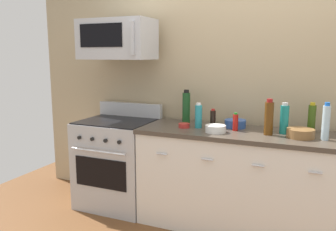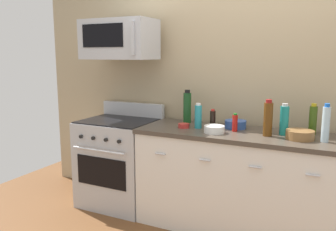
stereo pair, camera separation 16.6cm
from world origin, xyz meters
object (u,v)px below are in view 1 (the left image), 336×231
(range_oven, at_px, (118,162))
(bowl_white_ceramic, at_px, (215,128))
(bottle_wine_green, at_px, (186,107))
(bowl_red_small, at_px, (184,125))
(bottle_dish_soap, at_px, (199,116))
(bottle_sparkling_teal, at_px, (284,119))
(bowl_wooden_salad, at_px, (300,133))
(bottle_olive_oil, at_px, (312,118))
(bottle_hot_sauce_red, at_px, (235,122))
(bottle_soy_sauce_dark, at_px, (213,119))
(bottle_wine_amber, at_px, (269,118))
(bowl_blue_mixing, at_px, (235,123))
(microwave, at_px, (117,39))
(bottle_water_clear, at_px, (326,122))

(range_oven, relative_size, bowl_white_ceramic, 5.91)
(bottle_wine_green, relative_size, bowl_red_small, 3.15)
(bottle_dish_soap, xyz_separation_m, bottle_wine_green, (-0.20, 0.20, 0.05))
(bottle_sparkling_teal, relative_size, bowl_wooden_salad, 1.22)
(bottle_olive_oil, distance_m, bottle_hot_sauce_red, 0.66)
(range_oven, xyz_separation_m, bottle_hot_sauce_red, (1.24, 0.01, 0.53))
(bottle_soy_sauce_dark, height_order, bottle_wine_amber, bottle_wine_amber)
(bowl_wooden_salad, bearing_deg, bowl_white_ceramic, -173.44)
(bottle_soy_sauce_dark, bearing_deg, bottle_dish_soap, -157.55)
(bottle_wine_amber, bearing_deg, range_oven, 178.36)
(bottle_dish_soap, xyz_separation_m, bowl_wooden_salad, (0.90, -0.04, -0.07))
(bottle_olive_oil, xyz_separation_m, bowl_blue_mixing, (-0.66, -0.04, -0.09))
(bottle_hot_sauce_red, distance_m, bowl_red_small, 0.48)
(microwave, xyz_separation_m, bowl_red_small, (0.77, -0.10, -0.81))
(bottle_dish_soap, distance_m, bottle_sparkling_teal, 0.76)
(range_oven, relative_size, bottle_water_clear, 3.50)
(range_oven, distance_m, bottle_water_clear, 2.07)
(bottle_wine_amber, relative_size, bowl_blue_mixing, 1.57)
(bottle_water_clear, bearing_deg, bottle_wine_green, 169.15)
(bottle_dish_soap, bearing_deg, bottle_sparkling_teal, 4.65)
(bottle_wine_amber, height_order, bottle_sparkling_teal, bottle_wine_amber)
(bottle_olive_oil, distance_m, bowl_wooden_salad, 0.26)
(bowl_blue_mixing, bearing_deg, microwave, -175.35)
(bowl_blue_mixing, bearing_deg, bottle_olive_oil, 3.63)
(bowl_red_small, bearing_deg, bottle_sparkling_teal, 6.74)
(bottle_water_clear, bearing_deg, bowl_white_ceramic, -175.28)
(microwave, bearing_deg, bottle_wine_green, 11.64)
(bottle_water_clear, xyz_separation_m, bowl_wooden_salad, (-0.18, 0.01, -0.11))
(range_oven, bearing_deg, bottle_wine_green, 15.10)
(microwave, relative_size, bottle_hot_sauce_red, 4.55)
(bottle_hot_sauce_red, height_order, bowl_blue_mixing, bottle_hot_sauce_red)
(bottle_hot_sauce_red, height_order, bowl_wooden_salad, bottle_hot_sauce_red)
(bottle_wine_amber, xyz_separation_m, bowl_red_small, (-0.77, -0.01, -0.13))
(range_oven, relative_size, bowl_red_small, 10.14)
(bottle_wine_green, xyz_separation_m, bowl_white_ceramic, (0.39, -0.32, -0.12))
(bowl_white_ceramic, bearing_deg, bowl_red_small, 166.54)
(bottle_wine_amber, bearing_deg, bottle_soy_sauce_dark, 170.44)
(range_oven, bearing_deg, bowl_red_small, -3.82)
(bottle_water_clear, height_order, bowl_red_small, bottle_water_clear)
(range_oven, xyz_separation_m, bottle_dish_soap, (0.90, -0.01, 0.56))
(bottle_hot_sauce_red, bearing_deg, range_oven, -179.69)
(bottle_wine_green, xyz_separation_m, bowl_wooden_salad, (1.10, -0.24, -0.12))
(bowl_red_small, bearing_deg, bowl_white_ceramic, -13.46)
(bowl_white_ceramic, bearing_deg, bottle_sparkling_teal, 18.09)
(bottle_water_clear, bearing_deg, microwave, 177.08)
(bottle_dish_soap, xyz_separation_m, bottle_soy_sauce_dark, (0.12, 0.05, -0.03))
(bottle_olive_oil, xyz_separation_m, bottle_hot_sauce_red, (-0.63, -0.18, -0.05))
(bottle_soy_sauce_dark, relative_size, bottle_wine_amber, 0.58)
(microwave, relative_size, bottle_dish_soap, 3.15)
(bottle_wine_green, distance_m, bowl_red_small, 0.28)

